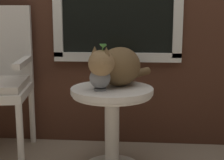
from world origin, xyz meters
The scene contains 3 objects.
wicker_side_table centered at (0.06, 0.12, 0.39)m, with size 0.52×0.52×0.56m.
cat centered at (0.08, 0.18, 0.69)m, with size 0.40×0.56×0.27m.
pewter_vase_with_ivy centered at (-0.01, 0.05, 0.65)m, with size 0.13×0.13×0.28m.
Camera 1 is at (0.22, -1.92, 1.01)m, focal length 53.51 mm.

